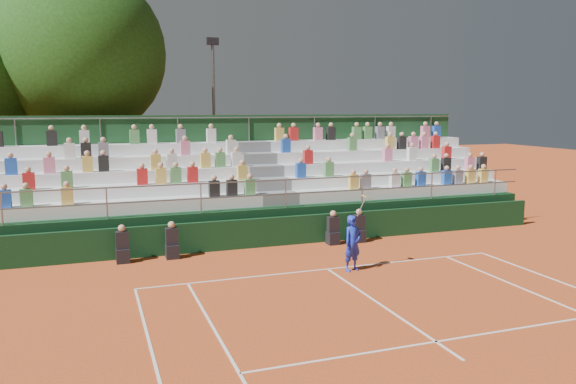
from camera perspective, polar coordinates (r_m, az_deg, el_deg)
name	(u,v)px	position (r m, az deg, el deg)	size (l,w,h in m)	color
ground	(328,269)	(16.68, 4.06, -7.83)	(90.00, 90.00, 0.00)	#C84F21
courtside_wall	(291,230)	(19.44, 0.30, -3.92)	(20.00, 0.15, 1.00)	black
line_officials	(253,237)	(18.58, -3.60, -4.60)	(8.41, 0.40, 1.19)	black
grandstand	(264,200)	(22.35, -2.50, -0.77)	(20.00, 5.20, 4.40)	black
tennis_player	(353,243)	(16.40, 6.59, -5.17)	(0.87, 0.55, 2.22)	#1B32D1
tree_east	(81,54)	(26.92, -20.32, 13.05)	(7.39, 7.39, 10.75)	#3C2915
floodlight_mast	(214,107)	(28.77, -7.55, 8.57)	(0.60, 0.25, 8.12)	gray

